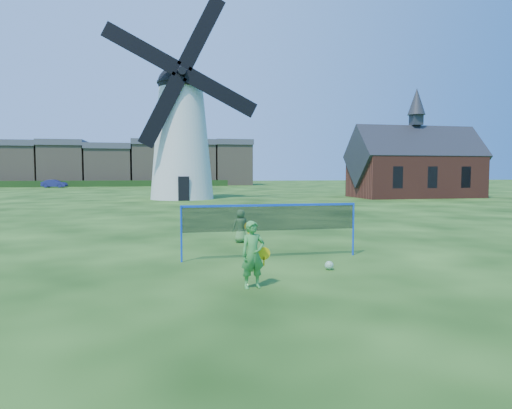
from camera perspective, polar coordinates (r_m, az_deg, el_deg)
The scene contains 10 objects.
ground at distance 12.97m, azimuth -0.41°, elevation -6.80°, with size 220.00×220.00×0.00m, color black.
windmill at distance 41.63m, azimuth -9.33°, elevation 8.87°, with size 12.96×5.64×17.36m.
chapel at distance 46.39m, azimuth 19.33°, elevation 4.49°, with size 12.31×5.97×10.41m.
badminton_net at distance 12.81m, azimuth 1.87°, elevation -1.78°, with size 5.05×0.05×1.55m.
player_girl at distance 9.63m, azimuth -0.39°, elevation -6.32°, with size 0.71×0.42×1.43m.
player_boy at distance 15.79m, azimuth -1.92°, elevation -2.70°, with size 0.66×0.44×1.16m.
play_ball at distance 11.65m, azimuth 9.17°, elevation -7.56°, with size 0.22×0.22×0.22m, color green.
terraced_houses at distance 86.00m, azimuth -22.83°, elevation 4.83°, with size 66.28×8.40×8.29m.
hedge at distance 80.87m, azimuth -25.92°, elevation 2.34°, with size 62.00×0.80×1.00m, color #193814.
car_right at distance 76.81m, azimuth -23.98°, elevation 2.41°, with size 1.29×3.71×1.22m, color navy.
Camera 1 is at (-2.56, -12.47, 2.46)m, focal length 31.87 mm.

